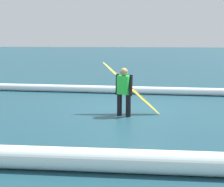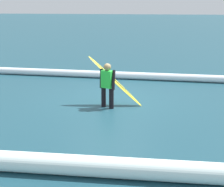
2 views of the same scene
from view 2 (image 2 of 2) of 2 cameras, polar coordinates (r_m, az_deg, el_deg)
The scene contains 5 objects.
ground_plane at distance 10.69m, azimuth -0.19°, elevation -1.12°, with size 182.80×182.80×0.00m, color #1B4452.
surfer at distance 9.71m, azimuth -0.80°, elevation 1.77°, with size 0.49×0.37×1.34m.
surfboard at distance 10.05m, azimuth 0.52°, elevation 2.17°, with size 1.71×0.38×1.50m.
wave_crest_foreground at distance 13.93m, azimuth -3.13°, elevation 3.35°, with size 0.30×0.30×23.29m, color white.
wave_crest_midground at distance 6.06m, azimuth -2.57°, elevation -12.46°, with size 0.38×0.38×22.97m, color white.
Camera 2 is at (-1.83, 10.09, 3.00)m, focal length 53.00 mm.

